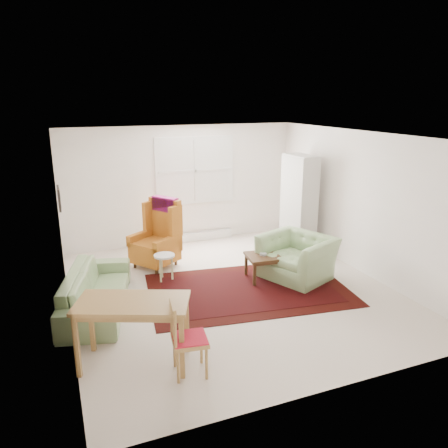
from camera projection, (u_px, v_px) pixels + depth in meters
name	position (u px, v px, depth m)	size (l,w,h in m)	color
room	(227.00, 213.00, 7.02)	(5.04, 5.54, 2.51)	beige
rug	(248.00, 289.00, 7.17)	(3.22, 2.07, 0.03)	black
sofa	(96.00, 283.00, 6.43)	(2.06, 0.80, 0.83)	#86A66E
armchair	(297.00, 253.00, 7.57)	(1.15, 1.00, 0.89)	#86A66E
wingback_chair	(154.00, 234.00, 8.01)	(0.73, 0.77, 1.27)	#B2641B
coffee_table	(263.00, 267.00, 7.53)	(0.55, 0.55, 0.45)	#432814
stool	(165.00, 267.00, 7.49)	(0.35, 0.35, 0.48)	white
cabinet	(299.00, 203.00, 8.91)	(0.41, 0.78, 1.95)	silver
desk	(134.00, 333.00, 5.09)	(1.28, 0.64, 0.81)	#AC8145
desk_chair	(190.00, 338.00, 4.90)	(0.39, 0.39, 0.90)	#AC8145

